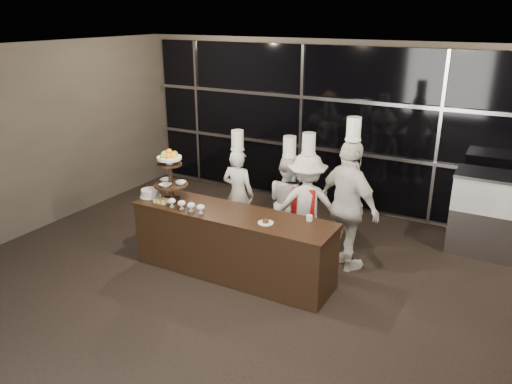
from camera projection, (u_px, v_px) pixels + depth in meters
The scene contains 14 objects.
room at pixel (199, 240), 4.48m from camera, with size 10.00×10.00×10.00m.
window_wall at pixel (366, 131), 8.54m from camera, with size 8.60×0.10×2.80m.
buffet_counter at pixel (232, 243), 6.77m from camera, with size 2.84×0.74×0.92m.
display_stand at pixel (170, 171), 6.93m from camera, with size 0.48×0.48×0.74m.
compotes at pixel (186, 204), 6.68m from camera, with size 0.59×0.11×0.12m.
layer_cake at pixel (150, 193), 7.17m from camera, with size 0.30×0.30×0.11m.
pastry_squares at pixel (161, 201), 6.95m from camera, with size 0.20×0.13×0.05m.
small_plate at pixel (266, 222), 6.28m from camera, with size 0.20×0.20×0.05m.
chef_cup at pixel (309, 218), 6.35m from camera, with size 0.08×0.08×0.07m, color white.
display_case at pixel (507, 213), 7.22m from camera, with size 1.52×0.66×1.24m.
chef_a at pixel (238, 192), 7.84m from camera, with size 0.54×0.37×1.75m.
chef_b at pixel (288, 201), 7.53m from camera, with size 0.87×0.81×1.74m.
chef_c at pixel (307, 204), 7.28m from camera, with size 1.15×0.97×1.84m.
chef_d at pixel (349, 205), 6.79m from camera, with size 1.18×0.91×2.16m.
Camera 1 is at (2.41, -3.31, 3.44)m, focal length 35.00 mm.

